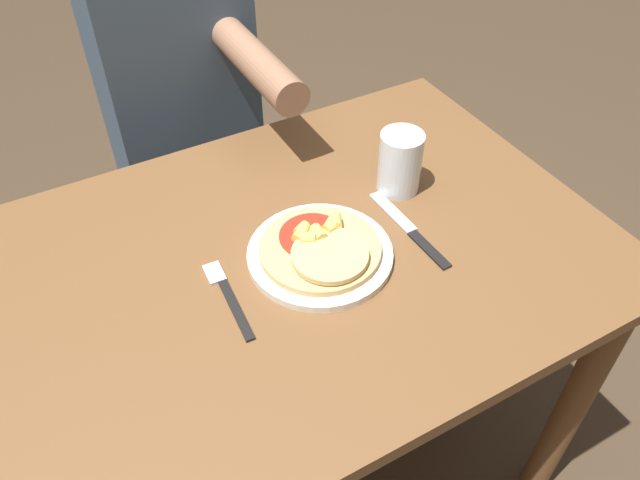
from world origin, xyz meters
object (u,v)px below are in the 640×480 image
(pizza, at_px, (321,247))
(drinking_glass, at_px, (400,162))
(person_diner, at_px, (182,106))
(knife, at_px, (410,230))
(plate, at_px, (320,254))
(dining_table, at_px, (290,307))
(fork, at_px, (227,294))

(pizza, xyz_separation_m, drinking_glass, (0.22, 0.09, 0.03))
(pizza, distance_m, person_diner, 0.65)
(pizza, relative_size, person_diner, 0.16)
(knife, bearing_deg, plate, 173.30)
(dining_table, height_order, fork, fork)
(person_diner, bearing_deg, fork, -103.07)
(plate, relative_size, pizza, 1.20)
(dining_table, relative_size, plate, 4.50)
(drinking_glass, distance_m, person_diner, 0.61)
(fork, bearing_deg, dining_table, 13.50)
(plate, bearing_deg, drinking_glass, 22.73)
(dining_table, height_order, drinking_glass, drinking_glass)
(dining_table, bearing_deg, drinking_glass, 13.61)
(dining_table, height_order, person_diner, person_diner)
(plate, bearing_deg, person_diner, 91.75)
(plate, height_order, drinking_glass, drinking_glass)
(fork, bearing_deg, plate, 0.77)
(knife, bearing_deg, person_diner, 105.92)
(knife, xyz_separation_m, drinking_glass, (0.05, 0.11, 0.06))
(plate, xyz_separation_m, person_diner, (-0.02, 0.64, -0.06))
(person_diner, bearing_deg, plate, -88.25)
(dining_table, distance_m, fork, 0.18)
(pizza, relative_size, drinking_glass, 1.72)
(dining_table, distance_m, knife, 0.26)
(pizza, height_order, drinking_glass, drinking_glass)
(knife, height_order, drinking_glass, drinking_glass)
(fork, height_order, person_diner, person_diner)
(drinking_glass, bearing_deg, knife, -113.47)
(person_diner, bearing_deg, knife, -74.08)
(dining_table, distance_m, pizza, 0.17)
(fork, xyz_separation_m, person_diner, (0.15, 0.64, -0.05))
(pizza, distance_m, drinking_glass, 0.24)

